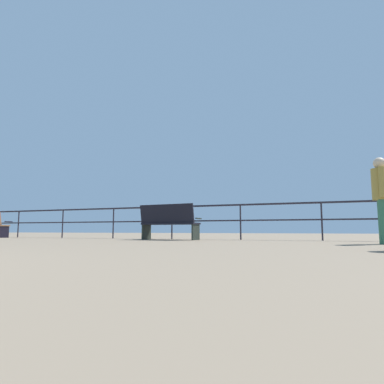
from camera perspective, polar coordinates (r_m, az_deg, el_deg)
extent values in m
cube|color=#27222B|center=(10.35, -3.45, -2.56)|extent=(21.63, 0.05, 0.05)
cube|color=#27222B|center=(10.32, -3.46, -5.03)|extent=(21.63, 0.04, 0.04)
cylinder|color=#27222B|center=(14.36, -27.65, -4.92)|extent=(0.04, 0.04, 0.99)
cylinder|color=#27222B|center=(12.79, -21.33, -5.11)|extent=(0.04, 0.04, 0.99)
cylinder|color=#27222B|center=(11.42, -13.36, -5.26)|extent=(0.04, 0.04, 0.99)
cylinder|color=#27222B|center=(10.32, -3.47, -5.30)|extent=(0.04, 0.04, 0.99)
cylinder|color=#27222B|center=(9.60, 8.33, -5.15)|extent=(0.04, 0.04, 0.99)
cylinder|color=#27222B|center=(9.32, 21.40, -4.72)|extent=(0.04, 0.04, 0.99)
cube|color=black|center=(13.69, -29.59, -5.94)|extent=(0.04, 0.39, 0.43)
cube|color=black|center=(13.80, -28.97, -4.49)|extent=(0.04, 0.30, 0.04)
cube|color=black|center=(9.49, -3.78, -5.46)|extent=(1.73, 0.61, 0.05)
cube|color=black|center=(9.31, -4.45, -3.77)|extent=(1.70, 0.28, 0.54)
cube|color=#232922|center=(9.10, 0.63, -6.84)|extent=(0.08, 0.43, 0.45)
cube|color=#232922|center=(9.27, 1.14, -4.58)|extent=(0.06, 0.33, 0.04)
cube|color=#232922|center=(9.92, -7.84, -6.76)|extent=(0.08, 0.43, 0.45)
cube|color=#232922|center=(10.08, -7.20, -4.69)|extent=(0.06, 0.33, 0.04)
cylinder|color=#356E4D|center=(7.29, 30.04, -4.45)|extent=(0.15, 0.15, 0.85)
cylinder|color=#356E4D|center=(7.45, 29.91, -4.49)|extent=(0.15, 0.15, 0.85)
cylinder|color=#A4883A|center=(7.42, 29.65, 1.18)|extent=(0.32, 0.32, 0.61)
cylinder|color=#A4883A|center=(7.21, 29.81, 1.52)|extent=(0.11, 0.11, 0.58)
cylinder|color=#A4883A|center=(7.63, 29.48, 1.10)|extent=(0.11, 0.11, 0.58)
sphere|color=beige|center=(7.48, 29.47, 4.34)|extent=(0.22, 0.22, 0.22)
cube|color=gray|center=(9.38, 29.77, -0.61)|extent=(0.12, 0.11, 0.02)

